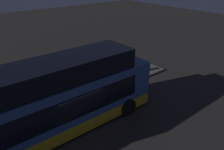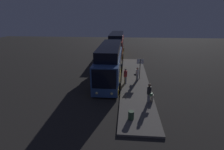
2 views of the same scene
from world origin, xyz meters
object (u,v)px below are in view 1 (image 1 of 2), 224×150
Objects in this scene: suitcase at (100,70)px; sign_post at (34,78)px; passenger_boarding at (105,63)px; passenger_waiting at (49,87)px; bus_lead at (60,101)px; passenger_with_bags at (71,89)px; trash_bin at (142,68)px.

suitcase is 5.84m from sign_post.
passenger_boarding is 5.32m from passenger_waiting.
sign_post is at bearing -128.21° from passenger_boarding.
suitcase is at bearing 179.33° from passenger_waiting.
bus_lead is 13.15× the size of suitcase.
passenger_boarding is at bearing 5.21° from passenger_with_bags.
passenger_with_bags is 2.65× the size of trash_bin.
passenger_with_bags is at bearing 110.84° from passenger_waiting.
passenger_with_bags is at bearing -45.41° from sign_post.
suitcase reaches higher than trash_bin.
sign_post is at bearing 90.42° from bus_lead.
passenger_waiting is 0.92× the size of passenger_with_bags.
passenger_boarding is at bearing -40.42° from suitcase.
trash_bin is (3.13, -1.92, 0.03)m from suitcase.
bus_lead is at bearing 63.93° from passenger_waiting.
sign_post is (-0.03, 3.60, -0.08)m from bus_lead.
sign_post is 8.95m from trash_bin.
trash_bin is (8.75, 2.41, -1.35)m from bus_lead.
passenger_boarding reaches higher than trash_bin.
bus_lead is 6.91× the size of passenger_waiting.
passenger_boarding is at bearing 175.05° from passenger_waiting.
bus_lead is at bearing -142.35° from suitcase.
passenger_boarding is 2.71× the size of trash_bin.
bus_lead reaches higher than passenger_waiting.
passenger_waiting is (0.74, 3.25, -0.82)m from bus_lead.
passenger_waiting is at bearing -167.41° from suitcase.
bus_lead is 6.20× the size of passenger_boarding.
bus_lead is 4.49× the size of sign_post.
trash_bin is (8.01, -0.83, -0.53)m from passenger_waiting.
bus_lead is 6.35× the size of passenger_with_bags.
bus_lead is 3.60m from sign_post.
suitcase is 3.67m from trash_bin.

